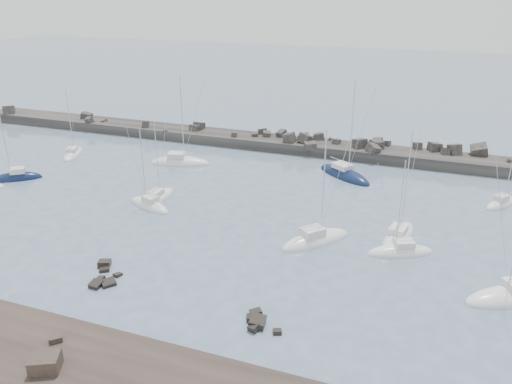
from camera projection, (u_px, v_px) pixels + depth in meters
The scene contains 15 objects.
ground at pixel (179, 243), 56.92m from camera, with size 400.00×400.00×0.00m, color slate.
rock_shelf at pixel (41, 372), 37.85m from camera, with size 140.00×12.00×1.96m.
rock_cluster_near at pixel (104, 276), 50.34m from camera, with size 4.20×5.00×1.33m.
rock_cluster_far at pixel (257, 321), 43.31m from camera, with size 3.78×3.34×1.30m.
breakwater at pixel (245, 143), 91.88m from camera, with size 115.00×7.27×5.29m.
sailboat_1 at pixel (73, 154), 86.25m from camera, with size 4.94×7.99×12.11m.
sailboat_2 at pixel (17, 178), 75.40m from camera, with size 7.31×6.18×12.01m.
sailboat_3 at pixel (158, 199), 68.35m from camera, with size 2.48×7.40×11.67m.
sailboat_4 at pixel (180, 163), 81.98m from camera, with size 10.29×5.59×15.59m.
sailboat_5 at pixel (149, 206), 66.07m from camera, with size 7.60×4.67×11.72m.
sailboat_6 at pixel (315, 241), 57.04m from camera, with size 7.95×8.58×14.28m.
sailboat_7 at pixel (344, 175), 76.65m from camera, with size 10.20×8.65×16.25m.
sailboat_8 at pixel (400, 252), 54.60m from camera, with size 7.62×5.17×11.76m.
sailboat_9 at pixel (398, 237), 57.84m from camera, with size 4.38×8.94×13.60m.
sailboat_11 at pixel (501, 204), 66.62m from camera, with size 5.37×6.31×10.34m.
Camera 1 is at (25.49, -44.29, 27.19)m, focal length 35.00 mm.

